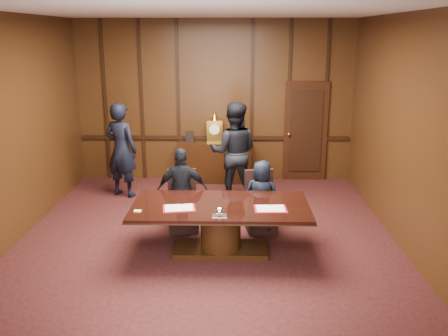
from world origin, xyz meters
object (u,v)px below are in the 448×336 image
Objects in this scene: sideboard at (215,160)px; signatory_left at (182,190)px; witness_left at (121,150)px; witness_right at (234,152)px; conference_table at (221,220)px; signatory_right at (261,197)px.

sideboard is 1.13× the size of signatory_left.
signatory_left is 0.74× the size of witness_left.
witness_right is at bearing -161.89° from witness_left.
sideboard is 0.84× the size of witness_left.
sideboard reaches higher than signatory_left.
witness_left is at bearing -151.69° from sideboard.
witness_left is (-2.05, 2.57, 0.44)m from conference_table.
conference_table is at bearing -86.36° from sideboard.
sideboard is 0.61× the size of conference_table.
conference_table is at bearing 88.90° from witness_right.
conference_table is (0.23, -3.55, 0.02)m from sideboard.
sideboard is 3.56m from conference_table.
witness_right is (0.42, -1.22, 0.49)m from sideboard.
signatory_left is at bearing 64.85° from witness_right.
signatory_left reaches higher than signatory_right.
signatory_left is 1.16× the size of signatory_right.
witness_left is at bearing 128.54° from conference_table.
witness_left reaches higher than signatory_right.
conference_table is 2.39m from witness_right.
sideboard is at bearing -67.47° from witness_right.
sideboard is at bearing 93.64° from conference_table.
signatory_left is at bearing 129.09° from conference_table.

